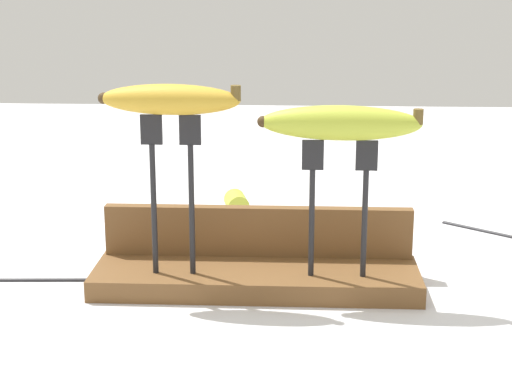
{
  "coord_description": "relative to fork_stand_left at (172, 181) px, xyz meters",
  "views": [
    {
      "loc": [
        0.05,
        -1.01,
        0.39
      ],
      "look_at": [
        0.0,
        0.0,
        0.13
      ],
      "focal_mm": 59.36,
      "sensor_mm": 36.0,
      "label": 1
    }
  ],
  "objects": [
    {
      "name": "banana_chunk_far",
      "position": [
        0.05,
        0.36,
        -0.13
      ],
      "size": [
        0.05,
        0.06,
        0.04
      ],
      "color": "#B2C138",
      "rests_on": "ground"
    },
    {
      "name": "banana_raised_left",
      "position": [
        -0.0,
        0.0,
        0.1
      ],
      "size": [
        0.17,
        0.05,
        0.04
      ],
      "color": "gold",
      "rests_on": "fork_stand_left"
    },
    {
      "name": "fork_fallen_far",
      "position": [
        -0.22,
        0.03,
        -0.14
      ],
      "size": [
        0.19,
        0.03,
        0.01
      ],
      "color": "black",
      "rests_on": "ground"
    },
    {
      "name": "fork_stand_left",
      "position": [
        0.0,
        0.0,
        0.0
      ],
      "size": [
        0.07,
        0.01,
        0.2
      ],
      "color": "black",
      "rests_on": "wooden_board"
    },
    {
      "name": "banana_raised_right",
      "position": [
        0.2,
        0.0,
        0.07
      ],
      "size": [
        0.2,
        0.05,
        0.04
      ],
      "color": "#B2C138",
      "rests_on": "fork_stand_right"
    },
    {
      "name": "fork_stand_right",
      "position": [
        0.2,
        0.0,
        -0.02
      ],
      "size": [
        0.09,
        0.01,
        0.17
      ],
      "color": "black",
      "rests_on": "wooden_board"
    },
    {
      "name": "board_backstop",
      "position": [
        0.1,
        0.07,
        -0.09
      ],
      "size": [
        0.4,
        0.02,
        0.07
      ],
      "primitive_type": "cube",
      "color": "brown",
      "rests_on": "wooden_board"
    },
    {
      "name": "ground_plane",
      "position": [
        0.1,
        0.02,
        -0.14
      ],
      "size": [
        3.0,
        3.0,
        0.0
      ],
      "primitive_type": "plane",
      "color": "silver"
    },
    {
      "name": "wooden_board",
      "position": [
        0.1,
        0.02,
        -0.13
      ],
      "size": [
        0.41,
        0.12,
        0.03
      ],
      "primitive_type": "cube",
      "color": "brown",
      "rests_on": "ground"
    }
  ]
}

